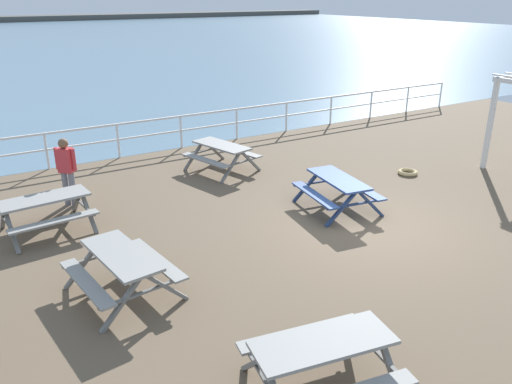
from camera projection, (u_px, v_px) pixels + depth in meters
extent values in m
cube|color=brown|center=(368.00, 230.00, 11.27)|extent=(30.00, 24.00, 0.20)
cube|color=slate|center=(16.00, 42.00, 53.16)|extent=(142.00, 90.00, 0.01)
cube|color=white|center=(209.00, 113.00, 17.01)|extent=(23.00, 0.06, 0.06)
cube|color=white|center=(210.00, 127.00, 17.18)|extent=(23.00, 0.05, 0.05)
cylinder|color=white|center=(47.00, 151.00, 14.67)|extent=(0.07, 0.07, 1.05)
cylinder|color=white|center=(118.00, 141.00, 15.68)|extent=(0.07, 0.07, 1.05)
cylinder|color=white|center=(181.00, 132.00, 16.70)|extent=(0.07, 0.07, 1.05)
cylinder|color=white|center=(237.00, 124.00, 17.71)|extent=(0.07, 0.07, 1.05)
cylinder|color=white|center=(286.00, 117.00, 18.72)|extent=(0.07, 0.07, 1.05)
cylinder|color=white|center=(331.00, 111.00, 19.74)|extent=(0.07, 0.07, 1.05)
cylinder|color=white|center=(371.00, 105.00, 20.75)|extent=(0.07, 0.07, 1.05)
cylinder|color=white|center=(407.00, 100.00, 21.76)|extent=(0.07, 0.07, 1.05)
cylinder|color=white|center=(441.00, 95.00, 22.78)|extent=(0.07, 0.07, 1.05)
cube|color=#334C84|center=(338.00, 179.00, 11.85)|extent=(0.95, 1.88, 0.05)
cube|color=#334C84|center=(314.00, 195.00, 11.73)|extent=(0.52, 1.82, 0.04)
cube|color=#334C84|center=(360.00, 187.00, 12.18)|extent=(0.52, 1.82, 0.04)
cube|color=navy|center=(308.00, 185.00, 12.52)|extent=(0.80, 0.19, 0.79)
cube|color=navy|center=(334.00, 181.00, 12.79)|extent=(0.80, 0.19, 0.79)
cube|color=navy|center=(321.00, 182.00, 12.64)|extent=(1.49, 0.28, 0.04)
cube|color=navy|center=(341.00, 209.00, 11.18)|extent=(0.80, 0.19, 0.79)
cube|color=navy|center=(370.00, 203.00, 11.45)|extent=(0.80, 0.19, 0.79)
cube|color=navy|center=(356.00, 204.00, 11.30)|extent=(1.49, 0.28, 0.04)
cube|color=gray|center=(44.00, 198.00, 10.73)|extent=(1.85, 0.85, 0.05)
cube|color=gray|center=(38.00, 203.00, 11.30)|extent=(1.82, 0.41, 0.04)
cube|color=gray|center=(55.00, 221.00, 10.37)|extent=(1.82, 0.41, 0.04)
cube|color=slate|center=(77.00, 201.00, 11.58)|extent=(0.15, 0.80, 0.79)
cube|color=slate|center=(89.00, 212.00, 11.01)|extent=(0.15, 0.80, 0.79)
cube|color=slate|center=(83.00, 204.00, 11.28)|extent=(0.19, 1.50, 0.04)
cube|color=slate|center=(3.00, 218.00, 10.72)|extent=(0.15, 0.80, 0.79)
cube|color=slate|center=(11.00, 230.00, 10.16)|extent=(0.15, 0.80, 0.79)
cube|color=slate|center=(7.00, 222.00, 10.42)|extent=(0.19, 1.50, 0.04)
cube|color=gray|center=(323.00, 343.00, 6.32)|extent=(1.89, 1.00, 0.05)
cube|color=gray|center=(301.00, 334.00, 6.96)|extent=(1.82, 0.57, 0.04)
cube|color=slate|center=(359.00, 336.00, 7.04)|extent=(0.22, 0.79, 0.79)
cube|color=slate|center=(391.00, 370.00, 6.39)|extent=(0.22, 0.79, 0.79)
cube|color=slate|center=(375.00, 349.00, 6.70)|extent=(0.32, 1.49, 0.04)
cube|color=slate|center=(254.00, 363.00, 6.51)|extent=(0.22, 0.79, 0.79)
cube|color=slate|center=(265.00, 380.00, 6.17)|extent=(0.32, 1.49, 0.04)
cube|color=gray|center=(121.00, 255.00, 8.43)|extent=(0.91, 1.87, 0.05)
cube|color=gray|center=(87.00, 283.00, 8.18)|extent=(0.47, 1.82, 0.04)
cube|color=gray|center=(156.00, 259.00, 8.90)|extent=(0.47, 1.82, 0.04)
cube|color=slate|center=(84.00, 263.00, 8.92)|extent=(0.80, 0.17, 0.79)
cube|color=slate|center=(124.00, 251.00, 9.35)|extent=(0.80, 0.17, 0.79)
cube|color=slate|center=(104.00, 255.00, 9.12)|extent=(1.50, 0.24, 0.04)
cube|color=slate|center=(122.00, 303.00, 7.78)|extent=(0.80, 0.17, 0.79)
cube|color=slate|center=(166.00, 287.00, 8.21)|extent=(0.80, 0.17, 0.79)
cube|color=slate|center=(144.00, 292.00, 7.98)|extent=(1.50, 0.24, 0.04)
cube|color=gray|center=(222.00, 145.00, 14.46)|extent=(1.12, 1.92, 0.05)
cube|color=gray|center=(205.00, 160.00, 14.16)|extent=(0.70, 1.81, 0.04)
cube|color=gray|center=(237.00, 151.00, 14.99)|extent=(0.70, 1.81, 0.04)
cube|color=slate|center=(194.00, 155.00, 14.86)|extent=(0.79, 0.27, 0.79)
cube|color=slate|center=(214.00, 150.00, 15.36)|extent=(0.79, 0.27, 0.79)
cube|color=slate|center=(204.00, 151.00, 15.09)|extent=(1.47, 0.43, 0.04)
cube|color=slate|center=(231.00, 167.00, 13.84)|extent=(0.79, 0.27, 0.79)
cube|color=slate|center=(250.00, 161.00, 14.34)|extent=(0.79, 0.27, 0.79)
cube|color=slate|center=(241.00, 162.00, 14.08)|extent=(1.47, 0.43, 0.04)
cylinder|color=slate|center=(73.00, 189.00, 12.15)|extent=(0.14, 0.14, 0.85)
cylinder|color=slate|center=(66.00, 188.00, 12.19)|extent=(0.14, 0.14, 0.85)
cube|color=red|center=(65.00, 160.00, 11.91)|extent=(0.40, 0.39, 0.58)
cylinder|color=red|center=(74.00, 160.00, 11.85)|extent=(0.09, 0.09, 0.52)
cylinder|color=red|center=(57.00, 158.00, 11.94)|extent=(0.09, 0.09, 0.52)
sphere|color=brown|center=(63.00, 143.00, 11.76)|extent=(0.23, 0.23, 0.23)
cube|color=white|center=(490.00, 126.00, 14.50)|extent=(0.12, 0.12, 2.50)
torus|color=tan|center=(408.00, 172.00, 14.40)|extent=(0.55, 0.55, 0.11)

